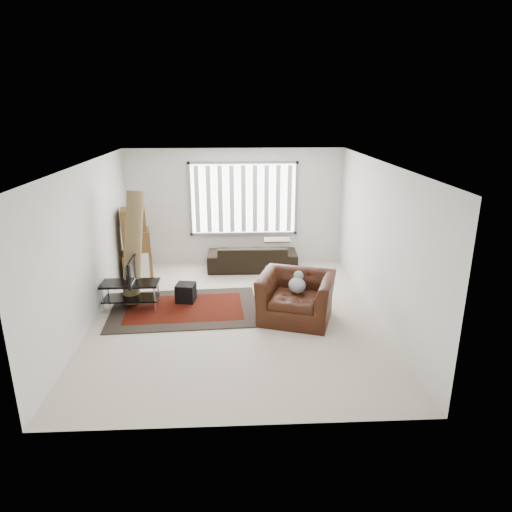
% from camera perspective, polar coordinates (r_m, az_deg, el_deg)
% --- Properties ---
extents(room, '(6.00, 6.02, 2.71)m').
position_cam_1_polar(room, '(8.20, -2.35, 5.33)').
color(room, beige).
rests_on(room, ground).
extents(persian_rug, '(2.78, 1.94, 0.02)m').
position_cam_1_polar(persian_rug, '(8.62, -8.89, -6.50)').
color(persian_rug, black).
rests_on(persian_rug, ground).
extents(tv_stand, '(1.04, 0.47, 0.52)m').
position_cam_1_polar(tv_stand, '(8.72, -15.41, -4.08)').
color(tv_stand, black).
rests_on(tv_stand, ground).
extents(tv, '(0.11, 0.84, 0.48)m').
position_cam_1_polar(tv, '(8.58, -15.62, -1.69)').
color(tv, black).
rests_on(tv, tv_stand).
extents(subwoofer, '(0.39, 0.39, 0.35)m').
position_cam_1_polar(subwoofer, '(8.85, -8.76, -4.52)').
color(subwoofer, black).
rests_on(subwoofer, persian_rug).
extents(moving_boxes, '(0.72, 0.68, 1.53)m').
position_cam_1_polar(moving_boxes, '(10.19, -14.74, 1.21)').
color(moving_boxes, brown).
rests_on(moving_boxes, ground).
extents(white_flatpack, '(0.53, 0.32, 0.62)m').
position_cam_1_polar(white_flatpack, '(10.00, -14.59, -1.52)').
color(white_flatpack, silver).
rests_on(white_flatpack, ground).
extents(rolled_rug, '(0.54, 0.88, 2.12)m').
position_cam_1_polar(rolled_rug, '(8.85, -15.11, 1.00)').
color(rolled_rug, brown).
rests_on(rolled_rug, ground).
extents(sofa, '(2.04, 0.91, 0.78)m').
position_cam_1_polar(sofa, '(10.44, -0.48, 0.37)').
color(sofa, black).
rests_on(sofa, ground).
extents(side_chair, '(0.46, 0.46, 0.74)m').
position_cam_1_polar(side_chair, '(8.48, 2.35, -3.76)').
color(side_chair, '#897059').
rests_on(side_chair, ground).
extents(armchair, '(1.54, 1.44, 0.93)m').
position_cam_1_polar(armchair, '(8.01, 5.05, -4.74)').
color(armchair, '#36160B').
rests_on(armchair, ground).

